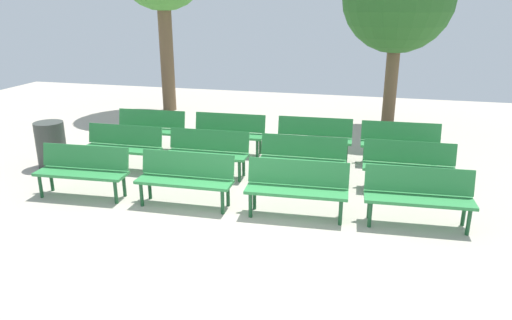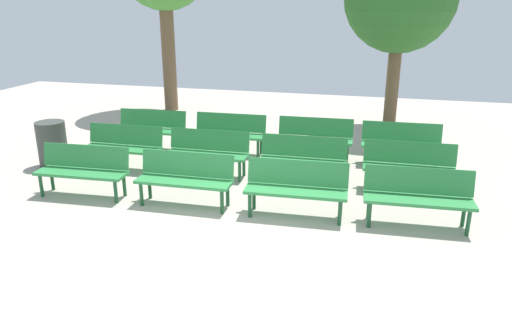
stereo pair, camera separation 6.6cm
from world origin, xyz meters
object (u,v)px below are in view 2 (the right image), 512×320
Objects in this scene: bench_r1_c0 at (124,144)px; bench_r0_c3 at (418,194)px; bench_r0_c2 at (296,185)px; bench_r2_c2 at (315,136)px; bench_r2_c3 at (401,141)px; bench_r1_c2 at (303,157)px; bench_r0_c1 at (185,176)px; bench_r1_c1 at (208,150)px; bench_r2_c0 at (151,127)px; bench_r0_c0 at (83,168)px; bench_r2_c1 at (230,131)px; trash_bin at (52,144)px; bench_r1_c3 at (409,164)px.

bench_r0_c3 is at bearing -13.36° from bench_r1_c0.
bench_r1_c0 is at bearing 157.48° from bench_r0_c2.
bench_r1_c0 is 4.00m from bench_r2_c2.
bench_r1_c2 is at bearing -142.10° from bench_r2_c3.
bench_r2_c3 is (1.80, 1.53, 0.00)m from bench_r1_c2.
bench_r0_c2 is at bearing -90.18° from bench_r2_c2.
bench_r0_c1 is 1.00× the size of bench_r1_c1.
bench_r0_c1 is 2.27m from bench_r1_c2.
bench_r0_c3 is 1.00× the size of bench_r2_c2.
bench_r0_c0 is at bearing -89.96° from bench_r2_c0.
bench_r2_c1 is 1.00× the size of bench_r2_c2.
trash_bin is at bearing -178.09° from bench_r1_c2.
bench_r0_c3 is 4.72m from bench_r2_c1.
bench_r1_c2 is at bearing -0.23° from bench_r1_c1.
bench_r2_c3 is at bearing -0.71° from bench_r2_c0.
bench_r0_c2 and bench_r2_c0 have the same top height.
bench_r1_c1 is (1.74, 1.52, 0.00)m from bench_r0_c0.
bench_r0_c1 is 1.00× the size of bench_r1_c3.
bench_r1_c3 is 0.99× the size of bench_r2_c0.
bench_r2_c0 is at bearing -179.72° from bench_r2_c2.
bench_r0_c1 is 1.00× the size of bench_r1_c0.
bench_r0_c1 is 1.86m from bench_r0_c2.
bench_r1_c1 is at bearing -179.29° from bench_r1_c3.
bench_r1_c2 is at bearing -93.09° from bench_r2_c2.
bench_r0_c0 and bench_r0_c2 have the same top height.
bench_r2_c0 is (-3.87, 2.78, 0.00)m from bench_r0_c2.
trash_bin is (-5.17, -1.83, -0.04)m from bench_r2_c2.
bench_r0_c1 is at bearing -57.15° from bench_r2_c0.
bench_r1_c3 and bench_r2_c2 have the same top height.
bench_r0_c0 is 1.01× the size of bench_r1_c3.
bench_r0_c1 and bench_r2_c0 have the same top height.
bench_r2_c3 is at bearing 14.87° from trash_bin.
bench_r0_c1 and bench_r0_c2 have the same top height.
bench_r0_c2 is (1.86, 0.04, 0.00)m from bench_r0_c1.
bench_r2_c2 is (-1.88, 1.42, 0.00)m from bench_r1_c3.
bench_r1_c2 is (-0.13, 1.44, 0.00)m from bench_r0_c2.
bench_r1_c3 is (1.89, 0.09, 0.00)m from bench_r1_c2.
bench_r0_c0 is at bearing 179.05° from bench_r0_c3.
bench_r0_c1 is at bearing -18.84° from trash_bin.
bench_r0_c1 is 3.69m from bench_r0_c3.
bench_r1_c3 is at bearing -88.72° from bench_r2_c3.
bench_r2_c0 is (-5.64, 1.25, 0.00)m from bench_r1_c3.
bench_r0_c1 and bench_r1_c1 have the same top height.
bench_r0_c2 is at bearing -56.69° from bench_r2_c1.
bench_r0_c2 is 1.00× the size of bench_r0_c3.
bench_r0_c3 is 6.30m from bench_r2_c0.
bench_r2_c2 is (3.76, 0.18, 0.00)m from bench_r2_c0.
bench_r2_c1 is at bearing 179.21° from bench_r2_c3.
bench_r1_c1 is 0.99× the size of bench_r2_c0.
trash_bin is at bearing 165.11° from bench_r0_c2.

